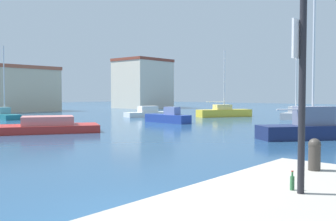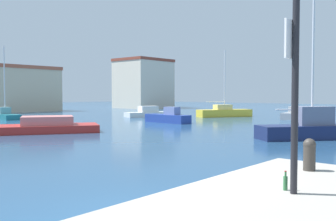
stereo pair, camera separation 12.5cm
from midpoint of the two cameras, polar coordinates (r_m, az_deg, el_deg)
water at (r=32.41m, az=-10.03°, el=-2.09°), size 160.00×160.00×0.00m
bottle at (r=6.10m, az=17.64°, el=-10.29°), size 0.07×0.07×0.30m
mooring_bollard at (r=7.73m, az=20.76°, el=-6.01°), size 0.24×0.24×0.61m
sailboat_yellow_behind_lamppost at (r=43.27m, az=8.34°, el=-0.24°), size 6.36×4.47×7.56m
motorboat_blue_far_right at (r=34.07m, az=-0.08°, el=-1.05°), size 1.62×4.67×1.43m
motorboat_white_center_channel at (r=43.15m, az=-3.06°, el=-0.37°), size 5.84×2.83×1.22m
sailboat_teal_far_left at (r=42.55m, az=-23.51°, el=-0.57°), size 2.07×5.17×7.52m
sailboat_grey_outer_mooring at (r=42.21m, az=18.63°, el=-0.49°), size 6.44×2.92×7.12m
motorboat_red_distant_east at (r=26.57m, az=-19.48°, el=-2.35°), size 8.88×6.92×1.09m
sailboat_navy_inner_mooring at (r=23.17m, az=20.82°, el=-2.40°), size 6.05×5.23×9.58m
yacht_club at (r=61.13m, az=-22.33°, el=3.02°), size 10.75×9.50×6.68m
harbor_office at (r=69.98m, az=-3.86°, el=4.06°), size 9.03×7.67×9.01m
waterfront_apartments at (r=74.94m, az=-4.18°, el=3.78°), size 8.81×6.41×8.55m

